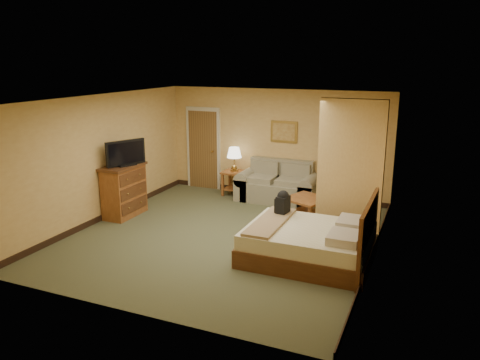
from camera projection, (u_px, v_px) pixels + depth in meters
The scene contains 17 objects.
floor at pixel (224, 236), 8.94m from camera, with size 6.00×6.00×0.00m, color #4F5235.
ceiling at pixel (223, 99), 8.28m from camera, with size 6.00×6.00×0.00m, color white.
back_wall at pixel (276, 143), 11.28m from camera, with size 5.50×0.02×2.60m, color tan.
left_wall at pixel (103, 158), 9.65m from camera, with size 0.02×6.00×2.60m, color tan.
right_wall at pixel (377, 185), 7.57m from camera, with size 0.02×6.00×2.60m, color tan.
partition at pixel (350, 170), 8.62m from camera, with size 1.20×0.15×2.60m, color tan.
door at pixel (203, 149), 12.05m from camera, with size 0.94×0.16×2.10m.
baseboard at pixel (275, 193), 11.59m from camera, with size 5.50×0.02×0.12m, color black.
loveseat at pixel (278, 188), 11.08m from camera, with size 1.89×0.88×0.96m.
side_table at pixel (234, 179), 11.55m from camera, with size 0.54×0.54×0.60m.
table_lamp at pixel (234, 153), 11.39m from camera, with size 0.36×0.36×0.60m.
coffee_table at pixel (307, 204), 9.68m from camera, with size 1.02×1.02×0.50m.
wall_picture at pixel (284, 132), 11.11m from camera, with size 0.66×0.04×0.51m.
dresser at pixel (124, 190), 9.97m from camera, with size 0.55×1.04×1.11m.
tv at pixel (126, 154), 9.73m from camera, with size 0.43×0.83×0.54m.
bed at pixel (312, 243), 7.80m from camera, with size 2.07×1.76×1.14m.
backpack at pixel (283, 202), 8.36m from camera, with size 0.22×0.29×0.46m.
Camera 1 is at (3.54, -7.60, 3.30)m, focal length 35.00 mm.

